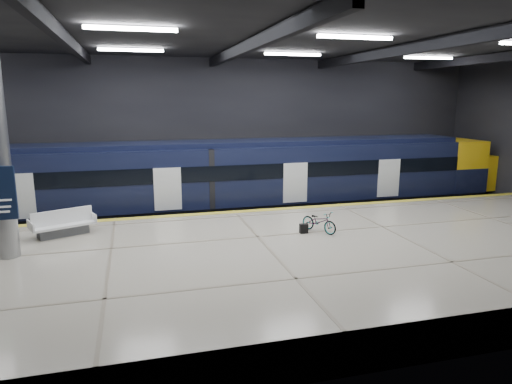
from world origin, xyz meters
name	(u,v)px	position (x,y,z in m)	size (l,w,h in m)	color
ground	(251,257)	(0.00, 0.00, 0.00)	(30.00, 30.00, 0.00)	black
room_shell	(250,105)	(0.00, 0.00, 5.72)	(30.10, 16.10, 8.05)	black
platform	(270,266)	(0.00, -2.50, 0.55)	(30.00, 11.00, 1.10)	#B7AE9A
safety_strip	(235,212)	(0.00, 2.75, 1.11)	(30.00, 0.40, 0.01)	yellow
rails	(223,219)	(0.00, 5.50, 0.08)	(30.00, 1.52, 0.16)	gray
train	(263,178)	(2.05, 5.50, 2.06)	(29.40, 2.84, 3.79)	black
bench	(63,226)	(-6.71, 0.97, 1.44)	(2.35, 1.68, 0.96)	#595B60
bicycle	(319,221)	(2.35, -1.02, 1.50)	(0.53, 1.52, 0.80)	#99999E
pannier_bag	(304,228)	(1.75, -1.02, 1.28)	(0.30, 0.18, 0.35)	black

